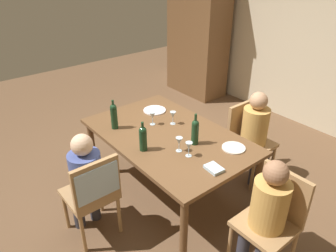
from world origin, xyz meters
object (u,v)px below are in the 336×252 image
(dinner_plate_guest_left, at_px, (155,110))
(dining_table, at_px, (168,140))
(chair_right_end, at_px, (273,214))
(wine_bottle_short_olive, at_px, (143,138))
(chair_near, at_px, (94,189))
(wine_glass_centre, at_px, (152,116))
(wine_glass_far, at_px, (179,142))
(wine_glass_near_right, at_px, (173,115))
(armoire_cabinet, at_px, (198,35))
(wine_bottle_dark_red, at_px, (195,131))
(handbag, at_px, (273,182))
(person_man_bearded, at_px, (267,211))
(person_woman_host, at_px, (86,177))
(wine_bottle_tall_green, at_px, (114,116))
(person_man_guest, at_px, (256,131))
(dinner_plate_host, at_px, (234,148))
(wine_glass_near_left, at_px, (189,146))
(chair_far_right, at_px, (247,136))

(dinner_plate_guest_left, bearing_deg, dining_table, -22.90)
(chair_right_end, distance_m, wine_bottle_short_olive, 1.34)
(chair_near, height_order, wine_glass_centre, chair_near)
(chair_near, relative_size, chair_right_end, 1.00)
(chair_right_end, relative_size, wine_glass_far, 6.17)
(wine_glass_near_right, relative_size, dinner_plate_guest_left, 0.55)
(chair_right_end, bearing_deg, armoire_cabinet, -34.20)
(chair_right_end, xyz_separation_m, wine_bottle_short_olive, (-1.20, -0.46, 0.36))
(armoire_cabinet, distance_m, wine_bottle_dark_red, 3.22)
(dining_table, bearing_deg, wine_glass_near_right, 127.92)
(wine_glass_centre, height_order, handbag, wine_glass_centre)
(armoire_cabinet, xyz_separation_m, person_man_bearded, (3.29, -2.35, -0.46))
(person_woman_host, height_order, person_man_bearded, person_man_bearded)
(person_man_bearded, distance_m, wine_bottle_short_olive, 1.28)
(dining_table, bearing_deg, wine_bottle_dark_red, 16.23)
(chair_near, height_order, wine_bottle_tall_green, wine_bottle_tall_green)
(dining_table, height_order, wine_glass_far, wine_glass_far)
(chair_near, bearing_deg, person_man_guest, -9.21)
(armoire_cabinet, bearing_deg, dinner_plate_guest_left, -55.06)
(person_man_guest, distance_m, wine_glass_centre, 1.20)
(wine_glass_centre, bearing_deg, handbag, 42.37)
(person_woman_host, xyz_separation_m, wine_glass_near_right, (-0.12, 1.14, 0.22))
(chair_right_end, distance_m, person_woman_host, 1.67)
(wine_glass_near_right, bearing_deg, chair_near, -76.61)
(armoire_cabinet, height_order, wine_glass_far, armoire_cabinet)
(chair_near, xyz_separation_m, wine_glass_centre, (-0.40, 0.96, 0.27))
(dining_table, bearing_deg, dinner_plate_host, 27.93)
(wine_bottle_dark_red, distance_m, dinner_plate_guest_left, 0.87)
(wine_bottle_dark_red, bearing_deg, dinner_plate_guest_left, 170.82)
(wine_bottle_dark_red, relative_size, wine_glass_centre, 2.23)
(armoire_cabinet, xyz_separation_m, handbag, (2.76, -1.37, -0.99))
(wine_glass_near_right, bearing_deg, wine_bottle_tall_green, -120.28)
(person_woman_host, bearing_deg, dining_table, -1.54)
(wine_glass_near_left, bearing_deg, wine_bottle_tall_green, -163.96)
(chair_far_right, height_order, wine_glass_near_left, chair_far_right)
(person_man_guest, relative_size, wine_bottle_tall_green, 3.35)
(wine_bottle_dark_red, xyz_separation_m, dinner_plate_guest_left, (-0.85, 0.14, -0.14))
(chair_near, distance_m, person_man_guest, 1.93)
(handbag, bearing_deg, wine_bottle_short_olive, -116.98)
(wine_glass_near_left, distance_m, wine_glass_near_right, 0.65)
(chair_far_right, height_order, wine_bottle_dark_red, wine_bottle_dark_red)
(chair_near, relative_size, dinner_plate_guest_left, 3.40)
(dinner_plate_guest_left, bearing_deg, wine_glass_centre, -40.50)
(chair_right_end, bearing_deg, person_man_bearded, 90.00)
(chair_right_end, distance_m, handbag, 1.10)
(dining_table, distance_m, dinner_plate_host, 0.71)
(dinner_plate_guest_left, distance_m, handbag, 1.62)
(person_woman_host, bearing_deg, wine_glass_centre, 14.89)
(person_woman_host, relative_size, wine_glass_near_right, 7.36)
(dining_table, height_order, wine_bottle_short_olive, wine_bottle_short_olive)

